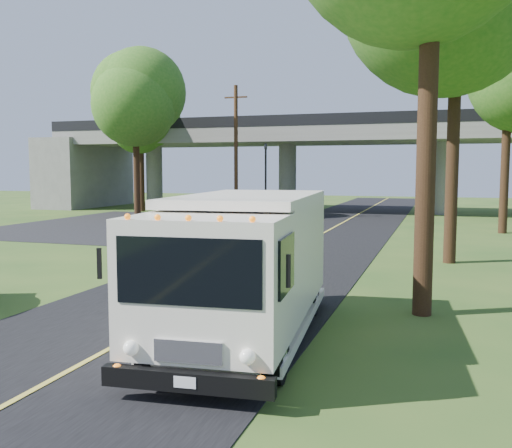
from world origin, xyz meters
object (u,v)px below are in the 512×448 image
at_px(tree_left_lot, 137,102).
at_px(step_van, 244,262).
at_px(tree_left_far, 142,117).
at_px(traffic_signal, 266,172).
at_px(pedestrian, 237,218).
at_px(utility_pole, 236,151).
at_px(red_sedan, 204,215).

height_order(tree_left_lot, step_van, tree_left_lot).
relative_size(tree_left_far, step_van, 1.40).
bearing_deg(tree_left_far, traffic_signal, -9.65).
bearing_deg(pedestrian, traffic_signal, -80.60).
distance_m(utility_pole, tree_left_far, 10.45).
relative_size(tree_left_far, red_sedan, 2.24).
relative_size(tree_left_lot, pedestrian, 5.35).
height_order(utility_pole, pedestrian, utility_pole).
bearing_deg(tree_left_far, step_van, -57.67).
height_order(utility_pole, tree_left_far, tree_left_far).
distance_m(utility_pole, tree_left_lot, 7.43).
distance_m(utility_pole, step_van, 28.06).
bearing_deg(pedestrian, step_van, 109.44).
distance_m(tree_left_far, step_van, 35.99).
xyz_separation_m(traffic_signal, step_van, (8.19, -28.16, -1.64)).
xyz_separation_m(utility_pole, step_van, (9.69, -26.16, -3.03)).
xyz_separation_m(utility_pole, pedestrian, (3.70, -10.04, -3.61)).
distance_m(utility_pole, red_sedan, 6.36).
height_order(tree_left_lot, red_sedan, tree_left_lot).
bearing_deg(step_van, red_sedan, 110.03).
height_order(tree_left_far, pedestrian, tree_left_far).
height_order(utility_pole, step_van, utility_pole).
distance_m(traffic_signal, tree_left_lot, 10.01).
bearing_deg(tree_left_far, pedestrian, -46.87).
relative_size(utility_pole, red_sedan, 2.03).
bearing_deg(tree_left_far, utility_pole, -22.43).
relative_size(step_van, pedestrian, 3.59).
xyz_separation_m(tree_left_lot, tree_left_far, (-3.00, 6.00, -0.45)).
distance_m(tree_left_lot, tree_left_far, 6.72).
xyz_separation_m(utility_pole, tree_left_lot, (-6.29, -2.16, 3.31)).
distance_m(step_van, pedestrian, 17.21).
bearing_deg(traffic_signal, tree_left_lot, -151.89).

